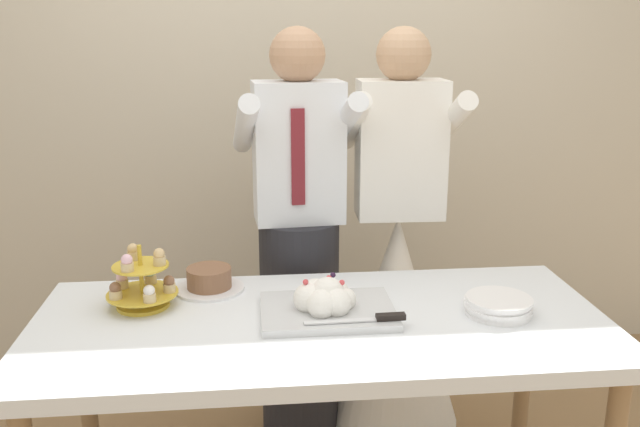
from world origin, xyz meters
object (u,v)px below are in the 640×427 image
(main_cake_tray, at_px, (326,303))
(round_cake, at_px, (209,280))
(dessert_table, at_px, (321,340))
(plate_stack, at_px, (498,305))
(cupcake_stand, at_px, (142,284))
(person_groom, at_px, (299,261))
(person_bride, at_px, (396,293))

(main_cake_tray, height_order, round_cake, main_cake_tray)
(dessert_table, height_order, main_cake_tray, main_cake_tray)
(plate_stack, height_order, round_cake, round_cake)
(cupcake_stand, relative_size, round_cake, 0.96)
(dessert_table, bearing_deg, plate_stack, -1.52)
(person_groom, xyz_separation_m, person_bride, (0.40, 0.02, -0.16))
(main_cake_tray, relative_size, round_cake, 1.81)
(main_cake_tray, relative_size, person_bride, 0.26)
(cupcake_stand, bearing_deg, main_cake_tray, -12.20)
(dessert_table, xyz_separation_m, plate_stack, (0.56, -0.01, 0.10))
(dessert_table, distance_m, plate_stack, 0.57)
(dessert_table, distance_m, person_bride, 0.76)
(person_groom, relative_size, person_bride, 1.00)
(dessert_table, height_order, cupcake_stand, cupcake_stand)
(cupcake_stand, bearing_deg, person_bride, 27.24)
(plate_stack, height_order, person_groom, person_groom)
(dessert_table, bearing_deg, round_cake, 142.20)
(dessert_table, xyz_separation_m, person_bride, (0.38, 0.64, -0.12))
(main_cake_tray, height_order, plate_stack, main_cake_tray)
(person_groom, bearing_deg, plate_stack, -47.15)
(dessert_table, relative_size, person_bride, 1.08)
(cupcake_stand, relative_size, person_bride, 0.14)
(main_cake_tray, xyz_separation_m, person_groom, (-0.04, 0.59, -0.07))
(cupcake_stand, relative_size, plate_stack, 1.06)
(cupcake_stand, distance_m, round_cake, 0.25)
(cupcake_stand, xyz_separation_m, person_bride, (0.95, 0.49, -0.27))
(cupcake_stand, relative_size, main_cake_tray, 0.53)
(cupcake_stand, height_order, plate_stack, cupcake_stand)
(dessert_table, bearing_deg, main_cake_tray, 55.63)
(round_cake, distance_m, person_bride, 0.86)
(dessert_table, height_order, round_cake, round_cake)
(round_cake, xyz_separation_m, person_groom, (0.34, 0.34, -0.06))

